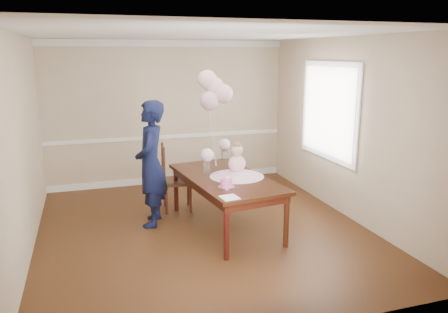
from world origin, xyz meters
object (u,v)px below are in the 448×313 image
at_px(dining_chair_seat, 177,181).
at_px(woman, 151,164).
at_px(birthday_cake, 226,183).
at_px(dining_table_top, 226,178).

relative_size(dining_chair_seat, woman, 0.25).
distance_m(birthday_cake, woman, 1.25).
bearing_deg(woman, birthday_cake, 57.58).
bearing_deg(dining_chair_seat, birthday_cake, -68.57).
height_order(birthday_cake, woman, woman).
relative_size(birthday_cake, woman, 0.08).
relative_size(dining_table_top, birthday_cake, 13.33).
distance_m(dining_table_top, dining_chair_seat, 1.09).
height_order(birthday_cake, dining_chair_seat, birthday_cake).
height_order(dining_table_top, birthday_cake, birthday_cake).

